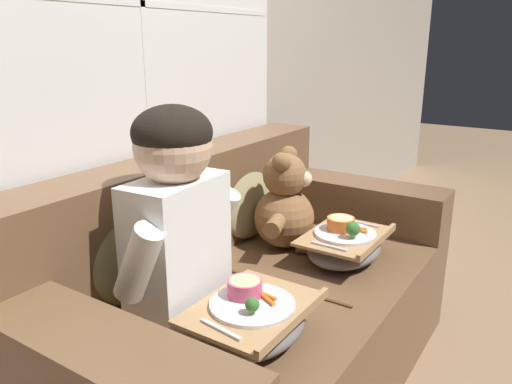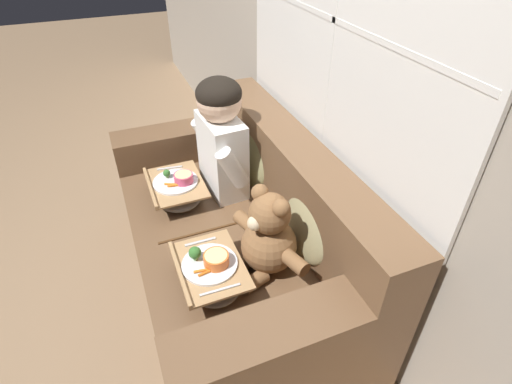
{
  "view_description": "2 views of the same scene",
  "coord_description": "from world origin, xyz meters",
  "px_view_note": "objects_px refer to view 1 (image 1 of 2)",
  "views": [
    {
      "loc": [
        -1.39,
        -0.9,
        1.31
      ],
      "look_at": [
        0.12,
        0.09,
        0.76
      ],
      "focal_mm": 35.0,
      "sensor_mm": 36.0,
      "label": 1
    },
    {
      "loc": [
        1.51,
        -0.45,
        1.86
      ],
      "look_at": [
        0.09,
        0.12,
        0.72
      ],
      "focal_mm": 28.0,
      "sensor_mm": 36.0,
      "label": 2
    }
  ],
  "objects_px": {
    "throw_pillow_behind_child": "(133,243)",
    "throw_pillow_behind_teddy": "(245,194)",
    "couch": "(246,308)",
    "lap_tray_child": "(252,320)",
    "lap_tray_teddy": "(345,245)",
    "child_figure": "(176,205)",
    "teddy_bear": "(286,206)"
  },
  "relations": [
    {
      "from": "child_figure",
      "to": "teddy_bear",
      "type": "height_order",
      "value": "child_figure"
    },
    {
      "from": "couch",
      "to": "throw_pillow_behind_teddy",
      "type": "distance_m",
      "value": 0.52
    },
    {
      "from": "couch",
      "to": "throw_pillow_behind_teddy",
      "type": "bearing_deg",
      "value": 34.6
    },
    {
      "from": "child_figure",
      "to": "lap_tray_child",
      "type": "xyz_separation_m",
      "value": [
        0.0,
        -0.28,
        -0.3
      ]
    },
    {
      "from": "child_figure",
      "to": "teddy_bear",
      "type": "relative_size",
      "value": 1.49
    },
    {
      "from": "child_figure",
      "to": "lap_tray_teddy",
      "type": "bearing_deg",
      "value": -22.75
    },
    {
      "from": "couch",
      "to": "lap_tray_child",
      "type": "xyz_separation_m",
      "value": [
        -0.33,
        -0.25,
        0.2
      ]
    },
    {
      "from": "throw_pillow_behind_teddy",
      "to": "child_figure",
      "type": "distance_m",
      "value": 0.71
    },
    {
      "from": "throw_pillow_behind_child",
      "to": "throw_pillow_behind_teddy",
      "type": "distance_m",
      "value": 0.66
    },
    {
      "from": "throw_pillow_behind_child",
      "to": "lap_tray_teddy",
      "type": "relative_size",
      "value": 1.13
    },
    {
      "from": "teddy_bear",
      "to": "lap_tray_child",
      "type": "height_order",
      "value": "teddy_bear"
    },
    {
      "from": "throw_pillow_behind_child",
      "to": "throw_pillow_behind_teddy",
      "type": "height_order",
      "value": "throw_pillow_behind_child"
    },
    {
      "from": "throw_pillow_behind_child",
      "to": "throw_pillow_behind_teddy",
      "type": "bearing_deg",
      "value": 0.0
    },
    {
      "from": "lap_tray_child",
      "to": "lap_tray_teddy",
      "type": "height_order",
      "value": "lap_tray_teddy"
    },
    {
      "from": "lap_tray_child",
      "to": "child_figure",
      "type": "bearing_deg",
      "value": 90.14
    },
    {
      "from": "throw_pillow_behind_teddy",
      "to": "child_figure",
      "type": "bearing_deg",
      "value": -162.96
    },
    {
      "from": "lap_tray_teddy",
      "to": "couch",
      "type": "bearing_deg",
      "value": 142.72
    },
    {
      "from": "throw_pillow_behind_child",
      "to": "throw_pillow_behind_teddy",
      "type": "relative_size",
      "value": 1.06
    },
    {
      "from": "throw_pillow_behind_teddy",
      "to": "lap_tray_teddy",
      "type": "distance_m",
      "value": 0.5
    },
    {
      "from": "throw_pillow_behind_child",
      "to": "teddy_bear",
      "type": "bearing_deg",
      "value": -17.34
    },
    {
      "from": "couch",
      "to": "lap_tray_child",
      "type": "relative_size",
      "value": 4.56
    },
    {
      "from": "child_figure",
      "to": "couch",
      "type": "bearing_deg",
      "value": -4.41
    },
    {
      "from": "throw_pillow_behind_child",
      "to": "teddy_bear",
      "type": "distance_m",
      "value": 0.69
    },
    {
      "from": "child_figure",
      "to": "throw_pillow_behind_child",
      "type": "bearing_deg",
      "value": 90.02
    },
    {
      "from": "couch",
      "to": "lap_tray_teddy",
      "type": "relative_size",
      "value": 4.62
    },
    {
      "from": "throw_pillow_behind_child",
      "to": "child_figure",
      "type": "height_order",
      "value": "child_figure"
    },
    {
      "from": "throw_pillow_behind_teddy",
      "to": "teddy_bear",
      "type": "height_order",
      "value": "teddy_bear"
    },
    {
      "from": "child_figure",
      "to": "lap_tray_teddy",
      "type": "xyz_separation_m",
      "value": [
        0.66,
        -0.28,
        -0.3
      ]
    },
    {
      "from": "child_figure",
      "to": "teddy_bear",
      "type": "bearing_deg",
      "value": -0.38
    },
    {
      "from": "couch",
      "to": "teddy_bear",
      "type": "relative_size",
      "value": 3.91
    },
    {
      "from": "teddy_bear",
      "to": "lap_tray_teddy",
      "type": "xyz_separation_m",
      "value": [
        -0.0,
        -0.27,
        -0.11
      ]
    },
    {
      "from": "throw_pillow_behind_child",
      "to": "child_figure",
      "type": "distance_m",
      "value": 0.26
    }
  ]
}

